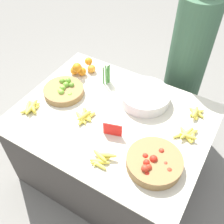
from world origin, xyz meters
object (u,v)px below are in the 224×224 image
(vendor_person, at_px, (186,68))
(price_sign, at_px, (113,130))
(lime_bowl, at_px, (64,91))
(tomato_basket, at_px, (154,162))
(metal_bowl, at_px, (145,96))

(vendor_person, bearing_deg, price_sign, -99.63)
(price_sign, distance_m, vendor_person, 1.06)
(lime_bowl, bearing_deg, tomato_basket, -15.47)
(lime_bowl, relative_size, vendor_person, 0.20)
(price_sign, relative_size, vendor_person, 0.08)
(price_sign, height_order, vendor_person, vendor_person)
(tomato_basket, bearing_deg, vendor_person, 99.31)
(tomato_basket, height_order, metal_bowl, tomato_basket)
(lime_bowl, height_order, tomato_basket, tomato_basket)
(tomato_basket, height_order, vendor_person, vendor_person)
(metal_bowl, bearing_deg, tomato_basket, -58.46)
(tomato_basket, height_order, price_sign, price_sign)
(vendor_person, bearing_deg, tomato_basket, -80.69)
(tomato_basket, distance_m, metal_bowl, 0.61)
(metal_bowl, distance_m, vendor_person, 0.63)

